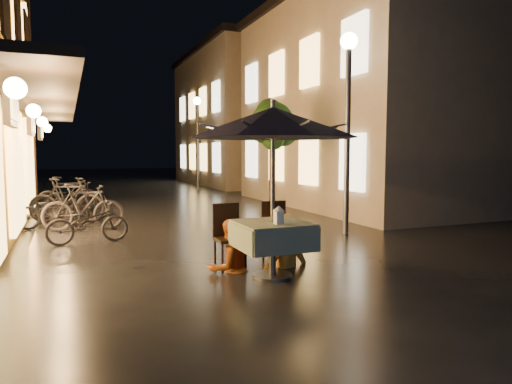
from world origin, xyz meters
name	(u,v)px	position (x,y,z in m)	size (l,w,h in m)	color
ground	(251,269)	(0.00, 0.00, 0.00)	(90.00, 90.00, 0.00)	black
east_building_near	(385,103)	(7.49, 6.50, 3.41)	(7.30, 9.30, 6.80)	#A59B85
east_building_far	(255,119)	(7.49, 18.00, 3.66)	(7.30, 10.30, 7.30)	#A59B85
street_tree	(273,126)	(2.41, 4.51, 2.42)	(1.43, 1.20, 3.15)	black
streetlamp_near	(348,96)	(3.00, 2.00, 2.92)	(0.36, 0.36, 4.23)	#59595E
streetlamp_far	(197,126)	(3.00, 14.00, 2.92)	(0.36, 0.36, 4.23)	#59595E
cafe_table	(272,236)	(0.11, -0.51, 0.59)	(0.99, 0.99, 0.78)	#59595E
patio_umbrella	(273,123)	(0.11, -0.51, 2.15)	(2.35, 2.35, 2.46)	#59595E
cafe_chair_left	(228,232)	(-0.29, 0.22, 0.54)	(0.42, 0.42, 0.97)	black
cafe_chair_right	(276,229)	(0.51, 0.22, 0.54)	(0.42, 0.42, 0.97)	black
table_lantern	(279,214)	(0.11, -0.71, 0.92)	(0.16, 0.16, 0.25)	white
person_orange	(229,220)	(-0.31, 0.08, 0.74)	(0.72, 0.56, 1.49)	#C55B1A
person_yellow	(284,215)	(0.54, 0.00, 0.78)	(1.01, 0.58, 1.56)	#FFAD35
bicycle_0	(88,223)	(-2.17, 2.98, 0.40)	(0.53, 1.52, 0.80)	black
bicycle_1	(83,207)	(-2.20, 4.57, 0.53)	(0.50, 1.76, 1.06)	black
bicycle_2	(53,210)	(-2.83, 5.23, 0.42)	(0.56, 1.59, 0.84)	black
bicycle_3	(67,200)	(-2.54, 6.00, 0.55)	(0.52, 1.84, 1.11)	black
bicycle_4	(68,200)	(-2.51, 6.85, 0.48)	(0.64, 1.82, 0.96)	black
bicycle_5	(67,195)	(-2.53, 7.85, 0.53)	(0.50, 1.77, 1.06)	black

